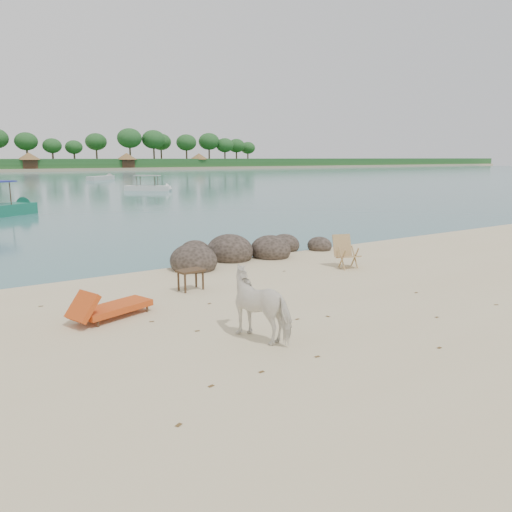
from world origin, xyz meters
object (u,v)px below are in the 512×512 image
(side_table, at_px, (191,281))
(boulders, at_px, (238,253))
(deck_chair, at_px, (349,253))
(lounge_chair, at_px, (115,305))
(cow, at_px, (263,305))

(side_table, bearing_deg, boulders, 35.22)
(side_table, bearing_deg, deck_chair, -9.65)
(boulders, distance_m, lounge_chair, 6.75)
(side_table, bearing_deg, lounge_chair, -161.55)
(boulders, relative_size, lounge_chair, 3.35)
(lounge_chair, bearing_deg, cow, -73.48)
(side_table, distance_m, deck_chair, 5.28)
(cow, relative_size, deck_chair, 1.53)
(lounge_chair, relative_size, deck_chair, 1.93)
(boulders, xyz_separation_m, cow, (-3.52, -6.70, 0.42))
(boulders, xyz_separation_m, side_table, (-3.16, -2.84, 0.04))
(boulders, xyz_separation_m, lounge_chair, (-5.49, -3.93, 0.06))
(deck_chair, bearing_deg, boulders, 141.12)
(side_table, distance_m, lounge_chair, 2.57)
(boulders, height_order, lounge_chair, boulders)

